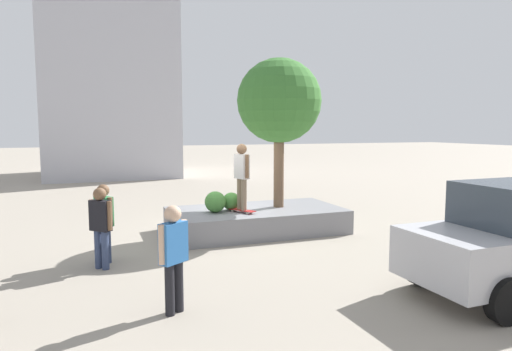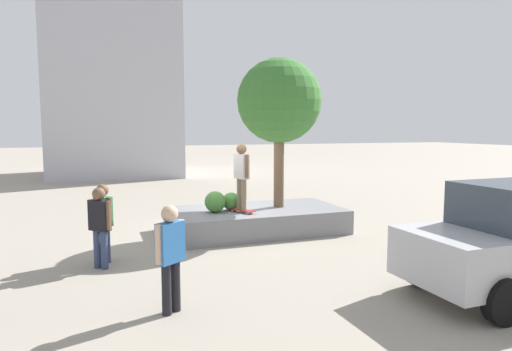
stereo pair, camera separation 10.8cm
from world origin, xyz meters
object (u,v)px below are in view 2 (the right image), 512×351
pedestrian_crossing (100,222)px  planter_ledge (256,220)px  skateboarder (242,172)px  passerby_with_bag (170,251)px  skateboard (242,210)px  bystander_watching (103,217)px  plaza_tree (279,102)px

pedestrian_crossing → planter_ledge: bearing=-153.8°
skateboarder → passerby_with_bag: skateboarder is taller
skateboard → skateboarder: size_ratio=0.47×
skateboard → bystander_watching: bystander_watching is taller
skateboard → passerby_with_bag: (2.49, 4.21, 0.27)m
planter_ledge → skateboarder: (0.53, 0.39, 1.36)m
planter_ledge → bystander_watching: bearing=20.9°
skateboard → planter_ledge: bearing=-143.9°
pedestrian_crossing → plaza_tree: bearing=-156.6°
plaza_tree → bystander_watching: size_ratio=2.46×
skateboard → passerby_with_bag: size_ratio=0.48×
planter_ledge → pedestrian_crossing: pedestrian_crossing is taller
skateboarder → planter_ledge: bearing=-143.9°
skateboard → plaza_tree: bearing=-159.9°
skateboarder → pedestrian_crossing: skateboarder is taller
planter_ledge → skateboarder: size_ratio=2.71×
plaza_tree → passerby_with_bag: 6.47m
planter_ledge → skateboarder: 1.51m
skateboard → pedestrian_crossing: size_ratio=0.49×
planter_ledge → plaza_tree: plaza_tree is taller
plaza_tree → bystander_watching: bearing=18.7°
skateboard → pedestrian_crossing: (3.46, 1.57, 0.26)m
pedestrian_crossing → bystander_watching: size_ratio=0.99×
skateboarder → bystander_watching: bearing=18.2°
plaza_tree → skateboard: bearing=20.1°
passerby_with_bag → skateboard: bearing=-120.6°
skateboard → skateboarder: (0.00, -0.00, 0.99)m
bystander_watching → planter_ledge: bearing=-159.1°
pedestrian_crossing → passerby_with_bag: bearing=110.2°
pedestrian_crossing → bystander_watching: 0.47m
pedestrian_crossing → passerby_with_bag: 2.81m
plaza_tree → bystander_watching: plaza_tree is taller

